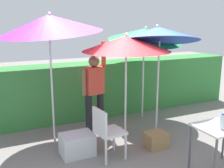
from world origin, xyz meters
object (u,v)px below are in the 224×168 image
Objects in this scene: cooler_box at (77,144)px; folding_table at (222,131)px; chair_plastic at (106,130)px; umbrella_rainbow at (145,35)px; umbrella_yellow at (158,34)px; umbrella_orange at (49,24)px; crate_cardboard at (156,140)px; person_vendor at (94,88)px; umbrella_navy at (126,43)px; bottle_water at (222,122)px.

folding_table is at bearing -37.97° from cooler_box.
chair_plastic is at bearing 142.62° from folding_table.
umbrella_yellow is (-0.27, -0.92, 0.06)m from umbrella_rainbow.
crate_cardboard is at bearing -36.19° from umbrella_orange.
umbrella_orange is at bearing -171.42° from umbrella_rainbow.
folding_table is (2.03, -2.25, -1.57)m from umbrella_orange.
umbrella_orange reaches higher than chair_plastic.
person_vendor is 2.58m from folding_table.
umbrella_orange is 1.21× the size of umbrella_navy.
chair_plastic is (0.60, -1.16, -1.71)m from umbrella_orange.
umbrella_orange is 3.15× the size of folding_table.
umbrella_orange reaches higher than umbrella_yellow.
umbrella_navy is 5.39× the size of crate_cardboard.
crate_cardboard is (1.40, -0.35, -0.04)m from cooler_box.
person_vendor is at bearing 150.97° from umbrella_yellow.
bottle_water is at bearing -50.94° from umbrella_orange.
folding_table is at bearing -87.74° from umbrella_yellow.
umbrella_orange is 3.32m from bottle_water.
cooler_box is at bearing 140.03° from chair_plastic.
crate_cardboard is at bearing -58.60° from person_vendor.
umbrella_navy reaches higher than bottle_water.
umbrella_navy is 1.11× the size of person_vendor.
umbrella_orange is 2.87m from crate_cardboard.
umbrella_navy is at bearing 118.79° from folding_table.
chair_plastic is (-0.26, -1.19, -0.42)m from person_vendor.
umbrella_yellow is at bearing 10.18° from umbrella_navy.
chair_plastic is at bearing -137.46° from umbrella_rainbow.
umbrella_orange is 1.55m from person_vendor.
person_vendor is at bearing 113.47° from umbrella_navy.
person_vendor is (-1.10, 0.61, -1.10)m from umbrella_yellow.
cooler_box is 2.34× the size of bottle_water.
umbrella_rainbow is 9.33× the size of bottle_water.
cooler_box is at bearing 166.00° from crate_cardboard.
umbrella_orange is 2.16m from chair_plastic.
umbrella_yellow is 2.66× the size of chair_plastic.
umbrella_rainbow is at bearing 8.58° from umbrella_orange.
crate_cardboard is 1.61× the size of bottle_water.
folding_table is 3.33× the size of bottle_water.
umbrella_navy reaches higher than chair_plastic.
folding_table reaches higher than crate_cardboard.
crate_cardboard is at bearing 104.85° from bottle_water.
umbrella_orange is at bearing 163.53° from umbrella_yellow.
umbrella_navy is at bearing -66.53° from person_vendor.
umbrella_rainbow is 2.80× the size of folding_table.
cooler_box reaches higher than crate_cardboard.
chair_plastic is at bearing -143.21° from umbrella_navy.
person_vendor is (-1.37, -0.31, -1.03)m from umbrella_rainbow.
bottle_water reaches higher than cooler_box.
cooler_box is at bearing -174.39° from umbrella_navy.
umbrella_orange is 1.34× the size of person_vendor.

